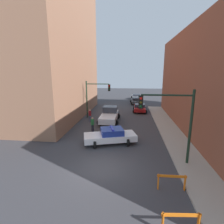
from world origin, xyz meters
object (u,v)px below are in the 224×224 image
object	(u,v)px
white_truck	(110,115)
barrier_mid	(172,180)
traffic_light_far	(94,94)
parked_car_mid	(136,101)
parked_car_far	(136,97)
pedestrian_corner	(90,115)
barrier_front	(181,219)
traffic_light_near	(174,116)
police_car	(110,136)
pedestrian_crossing	(92,124)
parked_car_near	(140,108)

from	to	relation	value
white_truck	barrier_mid	bearing A→B (deg)	-69.05
traffic_light_far	parked_car_mid	bearing A→B (deg)	62.31
parked_car_far	pedestrian_corner	xyz separation A→B (m)	(-6.51, -19.92, 0.19)
traffic_light_far	barrier_front	bearing A→B (deg)	-67.75
traffic_light_near	police_car	world-z (taller)	traffic_light_near
pedestrian_crossing	pedestrian_corner	xyz separation A→B (m)	(-1.24, 4.00, 0.00)
parked_car_far	pedestrian_corner	bearing A→B (deg)	-111.55
white_truck	barrier_mid	distance (m)	14.21
police_car	parked_car_near	distance (m)	13.99
parked_car_far	pedestrian_crossing	bearing A→B (deg)	-105.88
police_car	parked_car_near	world-z (taller)	police_car
pedestrian_corner	police_car	bearing A→B (deg)	82.55
traffic_light_near	parked_car_mid	xyz separation A→B (m)	(-1.89, 23.81, -2.86)
parked_car_far	white_truck	bearing A→B (deg)	-104.79
pedestrian_crossing	traffic_light_far	bearing A→B (deg)	96.92
parked_car_mid	pedestrian_corner	bearing A→B (deg)	-118.51
white_truck	pedestrian_crossing	world-z (taller)	white_truck
parked_car_mid	police_car	bearing A→B (deg)	-101.49
police_car	barrier_mid	size ratio (longest dim) A/B	3.14
traffic_light_far	white_truck	xyz separation A→B (m)	(2.36, -1.81, -2.49)
pedestrian_corner	barrier_mid	size ratio (longest dim) A/B	1.04
traffic_light_far	barrier_front	size ratio (longest dim) A/B	3.25
parked_car_mid	white_truck	bearing A→B (deg)	-109.40
traffic_light_near	pedestrian_crossing	bearing A→B (deg)	139.29
parked_car_far	barrier_front	xyz separation A→B (m)	(0.96, -35.60, -0.06)
traffic_light_far	pedestrian_crossing	xyz separation A→B (m)	(1.03, -6.09, -2.54)
traffic_light_near	traffic_light_far	xyz separation A→B (m)	(-8.03, 12.11, -0.13)
traffic_light_far	white_truck	size ratio (longest dim) A/B	0.96
pedestrian_crossing	pedestrian_corner	distance (m)	4.19
parked_car_mid	traffic_light_far	bearing A→B (deg)	-121.49
traffic_light_far	parked_car_far	size ratio (longest dim) A/B	1.18
traffic_light_near	pedestrian_corner	bearing A→B (deg)	129.42
parked_car_far	barrier_front	world-z (taller)	parked_car_far
white_truck	pedestrian_crossing	bearing A→B (deg)	-107.47
barrier_front	barrier_mid	distance (m)	2.71
traffic_light_near	pedestrian_corner	distance (m)	13.24
traffic_light_near	barrier_mid	distance (m)	4.19
white_truck	parked_car_near	bearing A→B (deg)	56.54
white_truck	parked_car_mid	bearing A→B (deg)	74.22
parked_car_far	barrier_mid	world-z (taller)	parked_car_far
pedestrian_corner	barrier_mid	world-z (taller)	pedestrian_corner
police_car	pedestrian_corner	world-z (taller)	pedestrian_corner
traffic_light_far	parked_car_far	distance (m)	19.11
police_car	barrier_front	bearing A→B (deg)	-172.20
traffic_light_near	pedestrian_corner	size ratio (longest dim) A/B	3.13
pedestrian_crossing	white_truck	bearing A→B (deg)	69.98
parked_car_near	pedestrian_corner	distance (m)	9.57
traffic_light_near	barrier_front	xyz separation A→B (m)	(-0.76, -5.66, -2.91)
parked_car_near	parked_car_far	bearing A→B (deg)	93.48
parked_car_mid	parked_car_far	distance (m)	6.14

